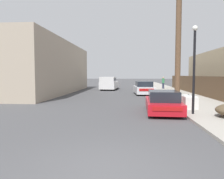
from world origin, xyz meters
TOP-DOWN VIEW (x-y plane):
  - ground_plane at (0.00, 0.00)m, footprint 220.00×220.00m
  - sidewalk_curb at (5.30, 23.50)m, footprint 4.20×63.00m
  - discarded_fridge at (3.94, 8.79)m, footprint 0.81×1.67m
  - parked_sports_car_red at (2.29, 7.61)m, footprint 1.96×4.41m
  - car_parked_mid at (1.99, 18.63)m, footprint 2.11×4.26m
  - pickup_truck at (-2.27, 25.38)m, footprint 2.37×5.52m
  - utility_pole at (3.97, 11.75)m, footprint 1.80×0.40m
  - street_lamp at (3.64, 6.62)m, footprint 0.26×0.26m
  - wooden_fence at (7.25, 14.79)m, footprint 0.08×31.09m
  - building_left_block at (-9.63, 19.86)m, footprint 7.00×19.08m
  - pedestrian at (5.29, 26.84)m, footprint 0.34×0.34m

SIDE VIEW (x-z plane):
  - ground_plane at x=0.00m, z-range 0.00..0.00m
  - sidewalk_curb at x=5.30m, z-range 0.00..0.12m
  - discarded_fridge at x=3.94m, z-range 0.11..0.85m
  - parked_sports_car_red at x=2.29m, z-range -0.05..1.16m
  - car_parked_mid at x=1.99m, z-range -0.04..1.35m
  - pickup_truck at x=-2.27m, z-range 0.00..1.79m
  - pedestrian at x=5.29m, z-range 0.14..1.80m
  - wooden_fence at x=7.25m, z-range 0.12..1.94m
  - street_lamp at x=3.64m, z-range 0.49..4.85m
  - building_left_block at x=-9.63m, z-range 0.00..5.70m
  - utility_pole at x=3.97m, z-range 0.18..9.26m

